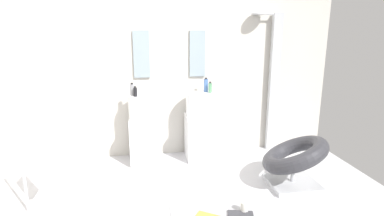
{
  "coord_description": "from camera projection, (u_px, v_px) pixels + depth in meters",
  "views": [
    {
      "loc": [
        -0.38,
        -2.73,
        1.77
      ],
      "look_at": [
        0.15,
        0.55,
        0.95
      ],
      "focal_mm": 28.45,
      "sensor_mm": 36.0,
      "label": 1
    }
  ],
  "objects": [
    {
      "name": "shower_column",
      "position": [
        273.0,
        81.0,
        4.54
      ],
      "size": [
        0.49,
        0.24,
        2.05
      ],
      "color": "#B7BABF",
      "rests_on": "ground_plane"
    },
    {
      "name": "ground_plane",
      "position": [
        186.0,
        213.0,
        3.1
      ],
      "size": [
        4.8,
        3.6,
        0.04
      ],
      "primitive_type": "cube",
      "color": "silver"
    },
    {
      "name": "soap_bottle_black",
      "position": [
        135.0,
        92.0,
        3.97
      ],
      "size": [
        0.05,
        0.05,
        0.13
      ],
      "color": "black",
      "rests_on": "pedestal_sink_left"
    },
    {
      "name": "coffee_mug",
      "position": [
        244.0,
        207.0,
        3.07
      ],
      "size": [
        0.08,
        0.08,
        0.11
      ],
      "primitive_type": "cylinder",
      "color": "white",
      "rests_on": "area_rug"
    },
    {
      "name": "lounge_chair",
      "position": [
        294.0,
        158.0,
        3.54
      ],
      "size": [
        1.06,
        1.05,
        0.65
      ],
      "color": "#B7BABF",
      "rests_on": "ground_plane"
    },
    {
      "name": "vanity_mirror_right",
      "position": [
        197.0,
        54.0,
        4.32
      ],
      "size": [
        0.22,
        0.03,
        0.64
      ],
      "primitive_type": "cube",
      "color": "#8C9EA8"
    },
    {
      "name": "area_rug",
      "position": [
        226.0,
        211.0,
        3.1
      ],
      "size": [
        1.13,
        0.63,
        0.01
      ],
      "primitive_type": "cube",
      "color": "#B2B2B7",
      "rests_on": "ground_plane"
    },
    {
      "name": "pedestal_sink_right",
      "position": [
        200.0,
        126.0,
        4.31
      ],
      "size": [
        0.4,
        0.4,
        1.06
      ],
      "color": "white",
      "rests_on": "ground_plane"
    },
    {
      "name": "vanity_mirror_left",
      "position": [
        141.0,
        54.0,
        4.2
      ],
      "size": [
        0.22,
        0.03,
        0.64
      ],
      "primitive_type": "cube",
      "color": "#8C9EA8"
    },
    {
      "name": "soap_bottle_green",
      "position": [
        210.0,
        88.0,
        4.21
      ],
      "size": [
        0.05,
        0.05,
        0.15
      ],
      "color": "#59996B",
      "rests_on": "pedestal_sink_right"
    },
    {
      "name": "towel_rack",
      "position": [
        37.0,
        153.0,
        2.96
      ],
      "size": [
        0.37,
        0.22,
        0.95
      ],
      "color": "#B7BABF",
      "rests_on": "ground_plane"
    },
    {
      "name": "soap_bottle_blue",
      "position": [
        206.0,
        85.0,
        4.28
      ],
      "size": [
        0.06,
        0.06,
        0.2
      ],
      "color": "#4C72B7",
      "rests_on": "pedestal_sink_right"
    },
    {
      "name": "pedestal_sink_left",
      "position": [
        144.0,
        129.0,
        4.19
      ],
      "size": [
        0.4,
        0.4,
        1.06
      ],
      "color": "white",
      "rests_on": "ground_plane"
    },
    {
      "name": "rear_partition",
      "position": [
        170.0,
        67.0,
        4.37
      ],
      "size": [
        4.8,
        0.1,
        2.6
      ],
      "primitive_type": "cube",
      "color": "beige",
      "rests_on": "ground_plane"
    },
    {
      "name": "soap_bottle_grey",
      "position": [
        132.0,
        90.0,
        4.03
      ],
      "size": [
        0.06,
        0.06,
        0.17
      ],
      "color": "#99999E",
      "rests_on": "pedestal_sink_left"
    }
  ]
}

